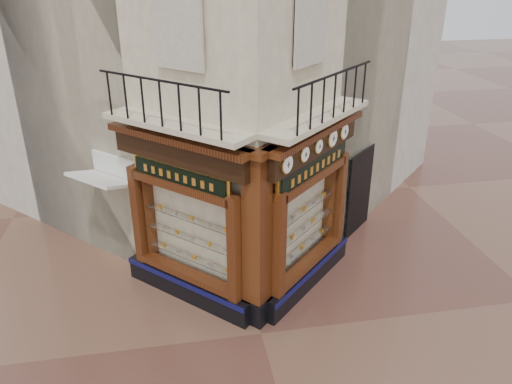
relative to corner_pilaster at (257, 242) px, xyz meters
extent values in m
plane|color=#522F26|center=(0.00, -0.50, -1.95)|extent=(80.00, 80.00, 0.00)
cube|color=beige|center=(0.00, 5.66, 4.05)|extent=(11.31, 11.31, 12.00)
cube|color=beige|center=(-2.47, 8.13, 3.55)|extent=(11.31, 11.31, 11.00)
cube|color=beige|center=(2.47, 8.13, 3.55)|extent=(11.31, 11.31, 11.00)
cube|color=black|center=(-1.44, 1.04, -1.67)|extent=(2.72, 2.72, 0.55)
cube|color=#0C0D3E|center=(-1.57, 0.91, -1.46)|extent=(2.50, 2.50, 0.12)
cube|color=#351509|center=(-0.45, 0.05, -0.17)|extent=(0.37, 0.37, 2.45)
cube|color=#351509|center=(-2.43, 2.03, -0.17)|extent=(0.37, 0.37, 2.45)
cube|color=beige|center=(-1.20, 1.27, -0.20)|extent=(1.80, 1.80, 2.10)
cube|color=black|center=(-1.42, 1.05, 1.65)|extent=(2.69, 2.69, 0.50)
cube|color=#351509|center=(-1.47, 1.00, 1.96)|extent=(2.86, 2.86, 0.14)
cube|color=black|center=(1.44, 1.04, -1.67)|extent=(2.72, 2.72, 0.55)
cube|color=#0C0D3E|center=(1.57, 0.91, -1.46)|extent=(2.50, 2.50, 0.12)
cube|color=#351509|center=(0.45, 0.05, -0.17)|extent=(0.37, 0.37, 2.45)
cube|color=#351509|center=(2.43, 2.03, -0.17)|extent=(0.37, 0.37, 2.45)
cube|color=beige|center=(1.20, 1.27, -0.20)|extent=(1.80, 1.80, 2.10)
cube|color=black|center=(1.42, 1.05, 1.65)|extent=(2.69, 2.69, 0.50)
cube|color=#351509|center=(1.47, 1.00, 1.96)|extent=(2.86, 2.86, 0.14)
cube|color=black|center=(0.00, 0.00, -1.67)|extent=(0.78, 0.78, 0.55)
cube|color=#351509|center=(0.00, 0.00, 0.25)|extent=(0.64, 0.64, 3.50)
cube|color=#351509|center=(0.00, 0.00, 1.96)|extent=(0.85, 0.85, 0.14)
cube|color=beige|center=(-1.48, 0.99, 2.25)|extent=(2.97, 2.97, 0.12)
cube|color=black|center=(-1.72, 0.76, 3.20)|extent=(2.36, 2.36, 0.04)
cube|color=beige|center=(1.48, 0.99, 2.25)|extent=(2.97, 2.97, 0.12)
cube|color=black|center=(1.72, 0.76, 3.20)|extent=(2.36, 2.36, 0.04)
cylinder|color=gold|center=(0.58, -0.02, 1.67)|extent=(0.31, 0.31, 0.38)
cylinder|color=white|center=(0.60, -0.04, 1.67)|extent=(0.25, 0.25, 0.33)
cube|color=black|center=(0.61, -0.05, 1.67)|extent=(0.02, 0.02, 0.13)
cube|color=black|center=(0.61, -0.05, 1.67)|extent=(0.08, 0.08, 0.01)
cylinder|color=gold|center=(1.05, 0.46, 1.67)|extent=(0.27, 0.27, 0.34)
cylinder|color=white|center=(1.07, 0.44, 1.67)|extent=(0.22, 0.22, 0.29)
cube|color=black|center=(1.08, 0.43, 1.67)|extent=(0.02, 0.02, 0.11)
cube|color=black|center=(1.08, 0.43, 1.67)|extent=(0.07, 0.07, 0.01)
cylinder|color=gold|center=(1.47, 0.88, 1.67)|extent=(0.27, 0.27, 0.33)
cylinder|color=white|center=(1.49, 0.85, 1.67)|extent=(0.21, 0.21, 0.28)
cube|color=black|center=(1.50, 0.84, 1.67)|extent=(0.02, 0.02, 0.11)
cube|color=black|center=(1.50, 0.84, 1.67)|extent=(0.07, 0.07, 0.01)
cylinder|color=gold|center=(1.92, 1.33, 1.67)|extent=(0.33, 0.33, 0.41)
cylinder|color=white|center=(1.95, 1.31, 1.67)|extent=(0.27, 0.27, 0.36)
cube|color=black|center=(1.96, 1.30, 1.67)|extent=(0.02, 0.02, 0.14)
cube|color=black|center=(1.96, 1.30, 1.67)|extent=(0.08, 0.08, 0.01)
cylinder|color=gold|center=(2.34, 1.75, 1.67)|extent=(0.31, 0.31, 0.38)
cylinder|color=white|center=(2.36, 1.73, 1.67)|extent=(0.25, 0.25, 0.33)
cube|color=black|center=(2.37, 1.72, 1.67)|extent=(0.02, 0.02, 0.13)
cube|color=black|center=(2.37, 1.72, 1.67)|extent=(0.08, 0.08, 0.01)
cube|color=#EFB646|center=(-1.45, 1.03, 1.15)|extent=(1.93, 1.93, 0.52)
cube|color=black|center=(-1.48, 1.00, 1.15)|extent=(1.80, 1.80, 0.39)
cube|color=#EFB646|center=(1.45, 1.03, 1.15)|extent=(2.19, 2.19, 0.59)
cube|color=black|center=(1.48, 1.00, 1.15)|extent=(2.04, 2.04, 0.44)
camera|label=1|loc=(-1.59, -8.68, 5.17)|focal=35.00mm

